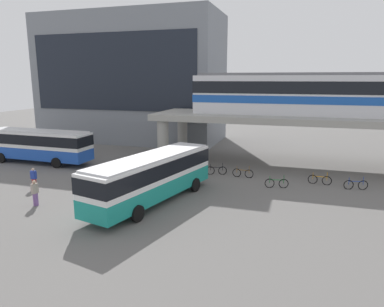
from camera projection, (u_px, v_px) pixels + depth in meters
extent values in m
plane|color=#605E5B|center=(169.00, 169.00, 32.69)|extent=(120.00, 120.00, 0.00)
cube|color=slate|center=(132.00, 79.00, 47.15)|extent=(23.59, 10.26, 16.22)
cube|color=black|center=(112.00, 72.00, 42.15)|extent=(21.24, 0.10, 9.08)
cube|color=#9E9B93|center=(338.00, 120.00, 31.88)|extent=(33.97, 7.42, 0.60)
cylinder|color=#9E9B93|center=(163.00, 142.00, 34.26)|extent=(1.10, 1.10, 4.24)
cylinder|color=#9E9B93|center=(182.00, 133.00, 39.70)|extent=(1.10, 1.10, 4.24)
cube|color=silver|center=(317.00, 96.00, 31.99)|extent=(22.73, 2.90, 3.60)
cube|color=#194CA5|center=(317.00, 100.00, 32.06)|extent=(22.79, 2.96, 0.70)
cube|color=black|center=(318.00, 88.00, 31.84)|extent=(22.79, 2.96, 1.10)
cube|color=slate|center=(319.00, 74.00, 31.59)|extent=(21.82, 2.61, 0.24)
cube|color=teal|center=(152.00, 187.00, 23.61)|extent=(5.03, 11.28, 1.10)
cube|color=white|center=(152.00, 168.00, 23.34)|extent=(5.03, 11.28, 1.50)
cube|color=black|center=(152.00, 167.00, 23.33)|extent=(5.08, 11.33, 0.96)
cube|color=silver|center=(152.00, 156.00, 23.18)|extent=(4.78, 10.72, 0.12)
cylinder|color=black|center=(167.00, 180.00, 27.31)|extent=(0.51, 1.04, 1.00)
cylinder|color=black|center=(195.00, 185.00, 26.05)|extent=(0.51, 1.04, 1.00)
cylinder|color=black|center=(106.00, 206.00, 21.78)|extent=(0.51, 1.04, 1.00)
cylinder|color=black|center=(138.00, 213.00, 20.52)|extent=(0.51, 1.04, 1.00)
cube|color=#1E4CB2|center=(39.00, 152.00, 34.83)|extent=(11.06, 2.77, 1.10)
cube|color=silver|center=(38.00, 139.00, 34.56)|extent=(11.06, 2.77, 1.50)
cube|color=black|center=(38.00, 138.00, 34.55)|extent=(11.10, 2.81, 0.96)
cube|color=silver|center=(37.00, 131.00, 34.40)|extent=(10.50, 2.63, 0.12)
cylinder|color=black|center=(1.00, 158.00, 34.90)|extent=(1.01, 0.30, 1.00)
cylinder|color=black|center=(21.00, 153.00, 37.21)|extent=(1.01, 0.30, 1.00)
cylinder|color=black|center=(57.00, 163.00, 32.82)|extent=(1.01, 0.30, 1.00)
cylinder|color=black|center=(74.00, 157.00, 35.14)|extent=(1.01, 0.30, 1.00)
torus|color=black|center=(363.00, 185.00, 26.49)|extent=(0.73, 0.23, 0.74)
torus|color=black|center=(349.00, 185.00, 26.57)|extent=(0.73, 0.23, 0.74)
cylinder|color=#1E3FA5|center=(356.00, 181.00, 26.47)|extent=(1.03, 0.29, 0.05)
cylinder|color=#1E3FA5|center=(349.00, 181.00, 26.51)|extent=(0.04, 0.04, 0.55)
cylinder|color=#1E3FA5|center=(363.00, 181.00, 26.42)|extent=(0.04, 0.04, 0.65)
torus|color=black|center=(249.00, 174.00, 29.62)|extent=(0.74, 0.10, 0.74)
torus|color=black|center=(237.00, 173.00, 29.98)|extent=(0.74, 0.10, 0.74)
cylinder|color=#996626|center=(243.00, 170.00, 29.74)|extent=(1.05, 0.11, 0.05)
cylinder|color=#996626|center=(237.00, 169.00, 29.92)|extent=(0.04, 0.04, 0.55)
cylinder|color=#996626|center=(249.00, 170.00, 29.55)|extent=(0.04, 0.04, 0.65)
torus|color=black|center=(223.00, 171.00, 30.66)|extent=(0.73, 0.26, 0.74)
torus|color=black|center=(210.00, 171.00, 30.70)|extent=(0.73, 0.26, 0.74)
cylinder|color=black|center=(216.00, 167.00, 30.62)|extent=(1.03, 0.33, 0.05)
cylinder|color=black|center=(210.00, 167.00, 30.63)|extent=(0.04, 0.04, 0.55)
cylinder|color=black|center=(223.00, 167.00, 30.59)|extent=(0.04, 0.04, 0.65)
torus|color=black|center=(284.00, 184.00, 26.89)|extent=(0.74, 0.22, 0.74)
torus|color=black|center=(270.00, 183.00, 26.97)|extent=(0.74, 0.22, 0.74)
cylinder|color=#1E7F33|center=(277.00, 180.00, 26.87)|extent=(1.04, 0.27, 0.05)
cylinder|color=#1E7F33|center=(270.00, 179.00, 26.91)|extent=(0.04, 0.04, 0.55)
cylinder|color=#1E7F33|center=(284.00, 179.00, 26.81)|extent=(0.04, 0.04, 0.65)
torus|color=black|center=(327.00, 181.00, 27.64)|extent=(0.74, 0.12, 0.74)
torus|color=black|center=(313.00, 179.00, 28.02)|extent=(0.74, 0.12, 0.74)
cylinder|color=orange|center=(320.00, 177.00, 27.77)|extent=(1.05, 0.14, 0.05)
cylinder|color=orange|center=(313.00, 176.00, 27.96)|extent=(0.04, 0.04, 0.55)
cylinder|color=orange|center=(327.00, 176.00, 27.56)|extent=(0.04, 0.04, 0.65)
cylinder|color=maroon|center=(34.00, 184.00, 26.68)|extent=(0.32, 0.32, 0.78)
cube|color=navy|center=(33.00, 175.00, 26.54)|extent=(0.41, 0.28, 0.62)
sphere|color=tan|center=(33.00, 169.00, 26.45)|extent=(0.21, 0.21, 0.21)
cylinder|color=#724C8C|center=(36.00, 199.00, 23.16)|extent=(0.32, 0.32, 0.83)
cube|color=gray|center=(35.00, 188.00, 23.01)|extent=(0.33, 0.44, 0.66)
sphere|color=tan|center=(34.00, 182.00, 22.91)|extent=(0.23, 0.23, 0.23)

